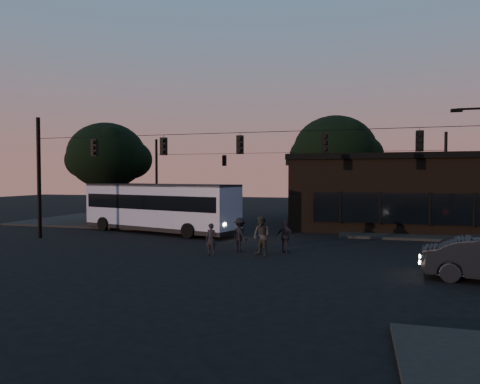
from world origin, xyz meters
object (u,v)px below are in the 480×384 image
(pedestrian_a, at_px, (211,239))
(pedestrian_b, at_px, (261,236))
(building, at_px, (398,192))
(bus, at_px, (159,205))
(pedestrian_d, at_px, (240,235))
(pedestrian_c, at_px, (286,237))

(pedestrian_a, xyz_separation_m, pedestrian_b, (2.43, 0.45, 0.19))
(building, bearing_deg, bus, -155.10)
(pedestrian_b, bearing_deg, pedestrian_d, -175.91)
(pedestrian_b, bearing_deg, pedestrian_a, -135.02)
(building, distance_m, pedestrian_a, 17.62)
(pedestrian_b, height_order, pedestrian_c, pedestrian_b)
(building, distance_m, pedestrian_d, 15.99)
(pedestrian_a, bearing_deg, building, 63.42)
(pedestrian_b, distance_m, pedestrian_d, 1.49)
(building, height_order, pedestrian_c, building)
(bus, relative_size, pedestrian_a, 7.87)
(building, relative_size, pedestrian_a, 10.00)
(pedestrian_c, bearing_deg, pedestrian_d, 11.77)
(building, relative_size, pedestrian_c, 9.46)
(pedestrian_a, bearing_deg, pedestrian_b, 17.81)
(bus, distance_m, pedestrian_d, 9.54)
(building, distance_m, pedestrian_b, 15.98)
(bus, bearing_deg, building, 40.29)
(pedestrian_b, bearing_deg, pedestrian_c, 82.85)
(building, height_order, pedestrian_d, building)
(bus, height_order, pedestrian_b, bus)
(bus, bearing_deg, pedestrian_c, -14.36)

